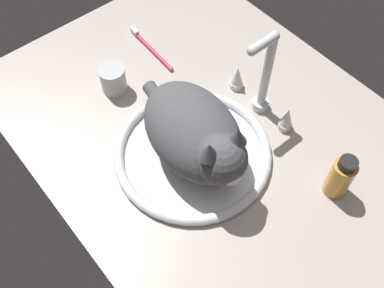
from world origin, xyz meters
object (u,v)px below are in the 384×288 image
(metal_jar, at_px, (113,79))
(toothbrush, at_px, (150,48))
(amber_bottle, at_px, (340,177))
(faucet, at_px, (263,83))
(cat, at_px, (197,136))
(sink_basin, at_px, (192,152))

(metal_jar, bearing_deg, toothbrush, 109.20)
(amber_bottle, bearing_deg, metal_jar, -159.73)
(faucet, relative_size, cat, 0.66)
(faucet, distance_m, metal_jar, 0.35)
(metal_jar, bearing_deg, cat, 3.89)
(faucet, height_order, metal_jar, faucet)
(cat, xyz_separation_m, metal_jar, (-0.28, -0.02, -0.06))
(cat, xyz_separation_m, toothbrush, (-0.33, 0.12, -0.09))
(amber_bottle, xyz_separation_m, metal_jar, (-0.51, -0.19, -0.02))
(faucet, relative_size, toothbrush, 1.27)
(amber_bottle, bearing_deg, cat, -143.92)
(cat, distance_m, amber_bottle, 0.29)
(toothbrush, bearing_deg, faucet, 14.20)
(cat, bearing_deg, toothbrush, 159.29)
(faucet, xyz_separation_m, metal_jar, (-0.26, -0.22, -0.05))
(toothbrush, bearing_deg, sink_basin, -21.40)
(faucet, distance_m, toothbrush, 0.33)
(amber_bottle, relative_size, metal_jar, 1.69)
(toothbrush, bearing_deg, metal_jar, -70.80)
(sink_basin, distance_m, cat, 0.09)
(sink_basin, relative_size, faucet, 1.48)
(cat, bearing_deg, amber_bottle, 36.08)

